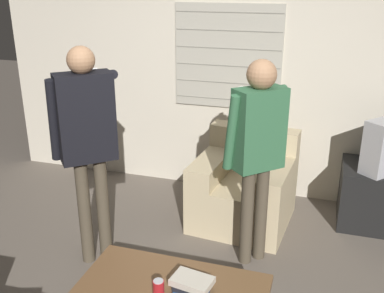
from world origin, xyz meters
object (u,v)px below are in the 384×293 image
object	(u,v)px
book_stack	(192,285)
person_right_standing	(257,140)
armchair_beige	(245,187)
coffee_table	(173,291)
person_left_standing	(87,131)
soda_can	(159,290)

from	to	relation	value
book_stack	person_right_standing	bearing A→B (deg)	80.95
armchair_beige	coffee_table	size ratio (longest dim) A/B	0.82
coffee_table	book_stack	distance (m)	0.16
coffee_table	person_left_standing	world-z (taller)	person_left_standing
person_left_standing	soda_can	xyz separation A→B (m)	(0.88, -0.84, -0.59)
book_stack	soda_can	xyz separation A→B (m)	(-0.16, -0.11, 0.01)
armchair_beige	book_stack	size ratio (longest dim) A/B	3.62
person_right_standing	armchair_beige	bearing A→B (deg)	61.98
person_right_standing	book_stack	xyz separation A→B (m)	(-0.17, -1.08, -0.54)
armchair_beige	person_right_standing	bearing A→B (deg)	111.69
soda_can	book_stack	bearing A→B (deg)	34.41
coffee_table	person_right_standing	world-z (taller)	person_right_standing
book_stack	soda_can	distance (m)	0.20
armchair_beige	book_stack	xyz separation A→B (m)	(0.01, -1.70, 0.16)
armchair_beige	person_left_standing	bearing A→B (deg)	48.43
book_stack	soda_can	size ratio (longest dim) A/B	2.02
coffee_table	armchair_beige	bearing A→B (deg)	86.02
book_stack	soda_can	bearing A→B (deg)	-145.59
armchair_beige	coffee_table	distance (m)	1.68
person_left_standing	soda_can	bearing A→B (deg)	-85.00
person_right_standing	person_left_standing	bearing A→B (deg)	151.91
book_stack	coffee_table	bearing A→B (deg)	168.61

